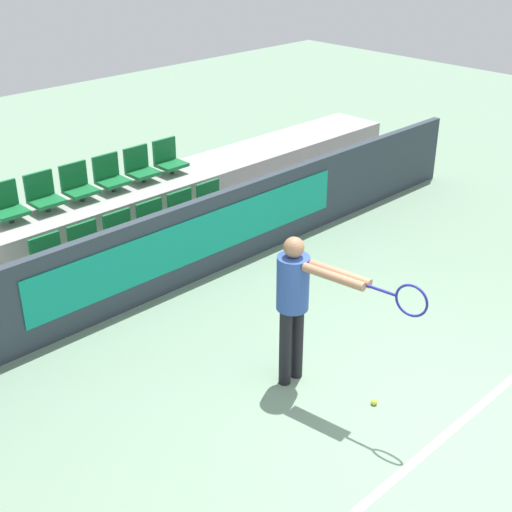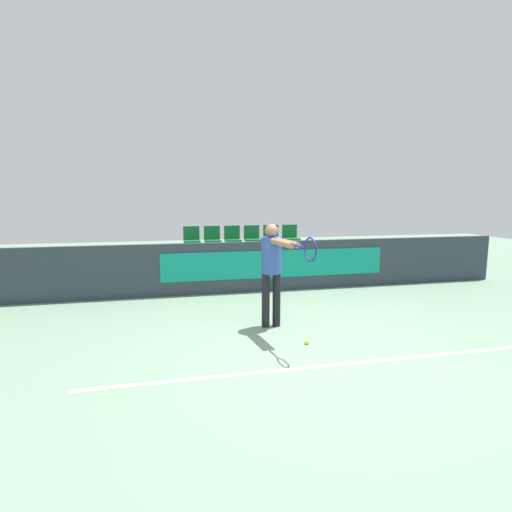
# 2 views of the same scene
# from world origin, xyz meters

# --- Properties ---
(ground_plane) EXTENTS (30.00, 30.00, 0.00)m
(ground_plane) POSITION_xyz_m (0.00, 0.00, 0.00)
(ground_plane) COLOR gray
(court_baseline) EXTENTS (6.13, 0.08, 0.01)m
(court_baseline) POSITION_xyz_m (0.00, -0.26, 0.00)
(court_baseline) COLOR white
(court_baseline) RESTS_ON ground
(barrier_wall) EXTENTS (12.09, 0.14, 1.13)m
(barrier_wall) POSITION_xyz_m (0.01, 3.86, 0.57)
(barrier_wall) COLOR #2D3842
(barrier_wall) RESTS_ON ground
(bleacher_tier_front) EXTENTS (11.69, 1.01, 0.42)m
(bleacher_tier_front) POSITION_xyz_m (0.00, 4.45, 0.21)
(bleacher_tier_front) COLOR #9E9E99
(bleacher_tier_front) RESTS_ON ground
(bleacher_tier_middle) EXTENTS (11.69, 1.01, 0.84)m
(bleacher_tier_middle) POSITION_xyz_m (0.00, 5.45, 0.42)
(bleacher_tier_middle) COLOR #9E9E99
(bleacher_tier_middle) RESTS_ON ground
(stadium_chair_0) EXTENTS (0.42, 0.37, 0.52)m
(stadium_chair_0) POSITION_xyz_m (-1.32, 4.57, 0.64)
(stadium_chair_0) COLOR #333333
(stadium_chair_0) RESTS_ON bleacher_tier_front
(stadium_chair_1) EXTENTS (0.42, 0.37, 0.52)m
(stadium_chair_1) POSITION_xyz_m (-0.79, 4.57, 0.64)
(stadium_chair_1) COLOR #333333
(stadium_chair_1) RESTS_ON bleacher_tier_front
(stadium_chair_2) EXTENTS (0.42, 0.37, 0.52)m
(stadium_chair_2) POSITION_xyz_m (-0.26, 4.57, 0.64)
(stadium_chair_2) COLOR #333333
(stadium_chair_2) RESTS_ON bleacher_tier_front
(stadium_chair_3) EXTENTS (0.42, 0.37, 0.52)m
(stadium_chair_3) POSITION_xyz_m (0.26, 4.57, 0.64)
(stadium_chair_3) COLOR #333333
(stadium_chair_3) RESTS_ON bleacher_tier_front
(stadium_chair_4) EXTENTS (0.42, 0.37, 0.52)m
(stadium_chair_4) POSITION_xyz_m (0.79, 4.57, 0.64)
(stadium_chair_4) COLOR #333333
(stadium_chair_4) RESTS_ON bleacher_tier_front
(stadium_chair_5) EXTENTS (0.42, 0.37, 0.52)m
(stadium_chair_5) POSITION_xyz_m (1.32, 4.57, 0.64)
(stadium_chair_5) COLOR #333333
(stadium_chair_5) RESTS_ON bleacher_tier_front
(stadium_chair_6) EXTENTS (0.42, 0.37, 0.52)m
(stadium_chair_6) POSITION_xyz_m (-1.32, 5.57, 1.06)
(stadium_chair_6) COLOR #333333
(stadium_chair_6) RESTS_ON bleacher_tier_middle
(stadium_chair_7) EXTENTS (0.42, 0.37, 0.52)m
(stadium_chair_7) POSITION_xyz_m (-0.79, 5.57, 1.06)
(stadium_chair_7) COLOR #333333
(stadium_chair_7) RESTS_ON bleacher_tier_middle
(stadium_chair_8) EXTENTS (0.42, 0.37, 0.52)m
(stadium_chair_8) POSITION_xyz_m (-0.26, 5.57, 1.06)
(stadium_chair_8) COLOR #333333
(stadium_chair_8) RESTS_ON bleacher_tier_middle
(stadium_chair_9) EXTENTS (0.42, 0.37, 0.52)m
(stadium_chair_9) POSITION_xyz_m (0.26, 5.57, 1.06)
(stadium_chair_9) COLOR #333333
(stadium_chair_9) RESTS_ON bleacher_tier_middle
(stadium_chair_10) EXTENTS (0.42, 0.37, 0.52)m
(stadium_chair_10) POSITION_xyz_m (0.79, 5.57, 1.06)
(stadium_chair_10) COLOR #333333
(stadium_chair_10) RESTS_ON bleacher_tier_middle
(stadium_chair_11) EXTENTS (0.42, 0.37, 0.52)m
(stadium_chair_11) POSITION_xyz_m (1.32, 5.57, 1.06)
(stadium_chair_11) COLOR #333333
(stadium_chair_11) RESTS_ON bleacher_tier_middle
(tennis_player) EXTENTS (0.38, 1.60, 1.69)m
(tennis_player) POSITION_xyz_m (-0.32, 1.33, 1.06)
(tennis_player) COLOR black
(tennis_player) RESTS_ON ground
(tennis_ball) EXTENTS (0.07, 0.07, 0.07)m
(tennis_ball) POSITION_xyz_m (-0.03, 0.51, 0.03)
(tennis_ball) COLOR #CCDB33
(tennis_ball) RESTS_ON ground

